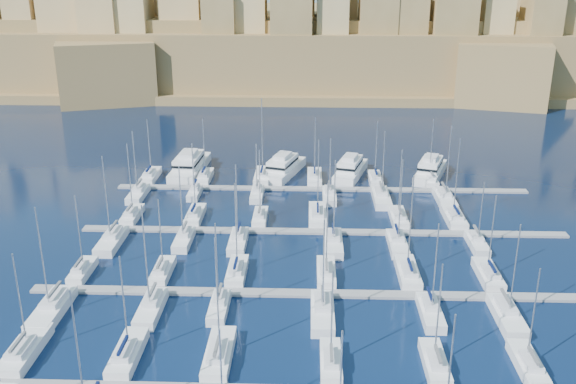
{
  "coord_description": "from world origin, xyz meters",
  "views": [
    {
      "loc": [
        -2.46,
        -92.37,
        44.77
      ],
      "look_at": [
        -5.88,
        6.0,
        8.92
      ],
      "focal_mm": 40.0,
      "sensor_mm": 36.0,
      "label": 1
    }
  ],
  "objects_px": {
    "motor_yacht_d": "(430,170)",
    "sailboat_4": "(435,363)",
    "motor_yacht_a": "(190,165)",
    "sailboat_0": "(25,350)",
    "sailboat_2": "(219,354)",
    "motor_yacht_c": "(350,169)",
    "motor_yacht_b": "(283,167)"
  },
  "relations": [
    {
      "from": "motor_yacht_a",
      "to": "motor_yacht_d",
      "type": "distance_m",
      "value": 52.98
    },
    {
      "from": "motor_yacht_b",
      "to": "motor_yacht_d",
      "type": "height_order",
      "value": "same"
    },
    {
      "from": "sailboat_2",
      "to": "motor_yacht_a",
      "type": "height_order",
      "value": "sailboat_2"
    },
    {
      "from": "sailboat_0",
      "to": "motor_yacht_d",
      "type": "height_order",
      "value": "sailboat_0"
    },
    {
      "from": "sailboat_0",
      "to": "sailboat_2",
      "type": "relative_size",
      "value": 0.85
    },
    {
      "from": "motor_yacht_d",
      "to": "sailboat_4",
      "type": "bearing_deg",
      "value": -99.35
    },
    {
      "from": "sailboat_4",
      "to": "motor_yacht_b",
      "type": "bearing_deg",
      "value": 106.28
    },
    {
      "from": "sailboat_0",
      "to": "motor_yacht_b",
      "type": "xyz_separation_m",
      "value": [
        28.04,
        69.5,
        0.97
      ]
    },
    {
      "from": "motor_yacht_b",
      "to": "motor_yacht_a",
      "type": "bearing_deg",
      "value": 177.02
    },
    {
      "from": "motor_yacht_a",
      "to": "motor_yacht_b",
      "type": "distance_m",
      "value": 20.93
    },
    {
      "from": "sailboat_2",
      "to": "motor_yacht_a",
      "type": "distance_m",
      "value": 72.45
    },
    {
      "from": "motor_yacht_a",
      "to": "sailboat_0",
      "type": "bearing_deg",
      "value": -95.77
    },
    {
      "from": "motor_yacht_a",
      "to": "motor_yacht_d",
      "type": "relative_size",
      "value": 1.17
    },
    {
      "from": "motor_yacht_c",
      "to": "motor_yacht_d",
      "type": "bearing_deg",
      "value": 0.59
    },
    {
      "from": "sailboat_0",
      "to": "sailboat_4",
      "type": "height_order",
      "value": "same"
    },
    {
      "from": "sailboat_2",
      "to": "motor_yacht_d",
      "type": "bearing_deg",
      "value": 61.98
    },
    {
      "from": "sailboat_2",
      "to": "motor_yacht_c",
      "type": "relative_size",
      "value": 0.99
    },
    {
      "from": "motor_yacht_c",
      "to": "motor_yacht_d",
      "type": "relative_size",
      "value": 0.98
    },
    {
      "from": "motor_yacht_b",
      "to": "motor_yacht_c",
      "type": "xyz_separation_m",
      "value": [
        14.64,
        -0.61,
        0.0
      ]
    },
    {
      "from": "sailboat_0",
      "to": "motor_yacht_d",
      "type": "xyz_separation_m",
      "value": [
        60.09,
        69.07,
        0.97
      ]
    },
    {
      "from": "motor_yacht_a",
      "to": "motor_yacht_b",
      "type": "height_order",
      "value": "same"
    },
    {
      "from": "sailboat_4",
      "to": "motor_yacht_c",
      "type": "distance_m",
      "value": 69.98
    },
    {
      "from": "sailboat_0",
      "to": "motor_yacht_c",
      "type": "height_order",
      "value": "sailboat_0"
    },
    {
      "from": "sailboat_2",
      "to": "motor_yacht_a",
      "type": "bearing_deg",
      "value": 102.91
    },
    {
      "from": "sailboat_0",
      "to": "motor_yacht_a",
      "type": "xyz_separation_m",
      "value": [
        7.14,
        70.59,
        0.97
      ]
    },
    {
      "from": "sailboat_2",
      "to": "motor_yacht_c",
      "type": "height_order",
      "value": "sailboat_2"
    },
    {
      "from": "sailboat_0",
      "to": "motor_yacht_d",
      "type": "distance_m",
      "value": 91.56
    },
    {
      "from": "motor_yacht_c",
      "to": "motor_yacht_d",
      "type": "distance_m",
      "value": 17.42
    },
    {
      "from": "sailboat_0",
      "to": "sailboat_2",
      "type": "distance_m",
      "value": 23.32
    },
    {
      "from": "sailboat_2",
      "to": "motor_yacht_d",
      "type": "height_order",
      "value": "sailboat_2"
    },
    {
      "from": "sailboat_4",
      "to": "motor_yacht_b",
      "type": "xyz_separation_m",
      "value": [
        -20.54,
        70.34,
        0.99
      ]
    },
    {
      "from": "sailboat_4",
      "to": "motor_yacht_c",
      "type": "bearing_deg",
      "value": 94.84
    }
  ]
}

